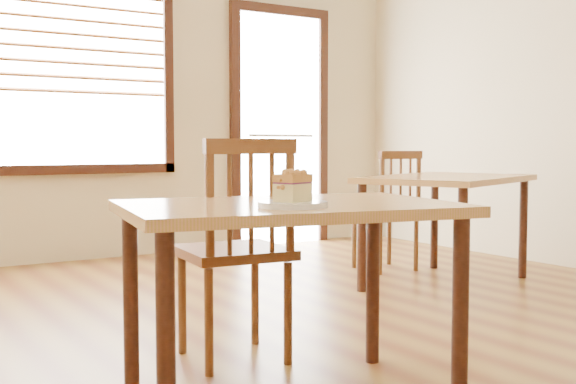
# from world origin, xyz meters

# --- Properties ---
(window_right) EXTENTS (1.76, 0.10, 1.96)m
(window_right) POSITION_xyz_m (0.30, 3.97, 1.81)
(window_right) COLOR white
(window_right) RESTS_ON room_shell
(entry_door) EXTENTS (1.08, 0.06, 2.29)m
(entry_door) POSITION_xyz_m (2.30, 3.98, 1.20)
(entry_door) COLOR white
(entry_door) RESTS_ON ground
(cafe_table_main) EXTENTS (1.33, 1.01, 0.75)m
(cafe_table_main) POSITION_xyz_m (0.04, 0.27, 0.65)
(cafe_table_main) COLOR #B67647
(cafe_table_main) RESTS_ON ground
(cafe_chair_main) EXTENTS (0.50, 0.50, 1.00)m
(cafe_chair_main) POSITION_xyz_m (0.12, 0.82, 0.51)
(cafe_chair_main) COLOR #5E3019
(cafe_chair_main) RESTS_ON ground
(cafe_table_second) EXTENTS (1.47, 1.23, 0.75)m
(cafe_table_second) POSITION_xyz_m (2.18, 1.61, 0.66)
(cafe_table_second) COLOR #B67647
(cafe_table_second) RESTS_ON ground
(cafe_chair_second) EXTENTS (0.44, 0.44, 0.93)m
(cafe_chair_second) POSITION_xyz_m (2.21, 2.26, 0.47)
(cafe_chair_second) COLOR #5E3019
(cafe_chair_second) RESTS_ON ground
(plate) EXTENTS (0.24, 0.24, 0.02)m
(plate) POSITION_xyz_m (-0.04, 0.11, 0.76)
(plate) COLOR white
(plate) RESTS_ON cafe_table_main
(cake_slice) EXTENTS (0.14, 0.12, 0.11)m
(cake_slice) POSITION_xyz_m (-0.04, 0.11, 0.82)
(cake_slice) COLOR #E8CE83
(cake_slice) RESTS_ON plate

